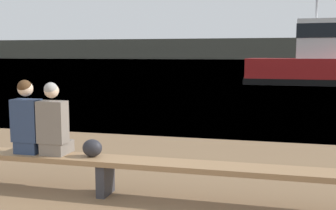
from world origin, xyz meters
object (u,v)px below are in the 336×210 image
at_px(person_right, 53,124).
at_px(shopping_bag, 92,148).
at_px(person_left, 28,121).
at_px(tugboat_red, 314,64).
at_px(bench_main, 105,164).

relative_size(person_right, shopping_bag, 3.71).
bearing_deg(person_left, person_right, 0.19).
height_order(person_left, shopping_bag, person_left).
xyz_separation_m(person_right, tugboat_red, (5.12, 21.91, 0.30)).
distance_m(bench_main, shopping_bag, 0.27).
height_order(person_right, shopping_bag, person_right).
bearing_deg(person_right, person_left, -179.81).
distance_m(person_left, shopping_bag, 1.00).
xyz_separation_m(bench_main, tugboat_red, (4.38, 21.91, 0.81)).
bearing_deg(shopping_bag, bench_main, -7.22).
xyz_separation_m(bench_main, shopping_bag, (-0.19, 0.02, 0.20)).
bearing_deg(tugboat_red, shopping_bag, 170.90).
distance_m(bench_main, person_right, 0.90).
bearing_deg(shopping_bag, person_left, -178.74).
bearing_deg(bench_main, person_left, 179.84).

